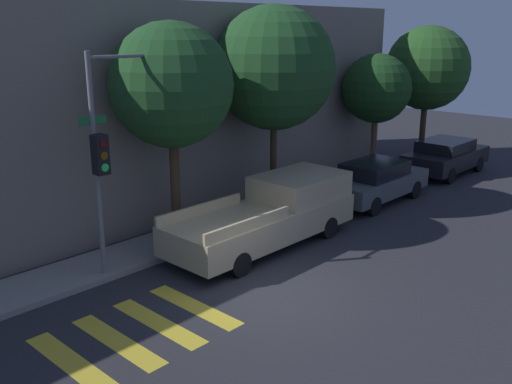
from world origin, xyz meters
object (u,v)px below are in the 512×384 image
tree_midblock (274,68)px  sedan_near_corner (375,181)px  pickup_truck (272,213)px  sedan_middle (445,156)px  tree_far_end (377,89)px  tree_behind_truck (428,68)px  tree_near_corner (171,86)px  traffic_light_pole (111,134)px

tree_midblock → sedan_near_corner: bearing=-32.1°
pickup_truck → sedan_middle: bearing=0.0°
sedan_near_corner → sedan_middle: bearing=0.0°
tree_far_end → tree_behind_truck: bearing=0.0°
pickup_truck → tree_far_end: (8.20, 1.93, 2.62)m
pickup_truck → tree_near_corner: (-1.78, 1.93, 3.44)m
sedan_near_corner → tree_behind_truck: (6.95, 1.93, 3.32)m
pickup_truck → tree_near_corner: tree_near_corner is taller
pickup_truck → tree_near_corner: 4.33m
tree_near_corner → tree_midblock: 4.02m
traffic_light_pole → pickup_truck: traffic_light_pole is taller
tree_midblock → tree_behind_truck: (10.02, 0.00, -0.50)m
sedan_near_corner → tree_near_corner: bearing=164.8°
tree_far_end → tree_midblock: bearing=180.0°
sedan_near_corner → traffic_light_pole: bearing=172.3°
traffic_light_pole → tree_far_end: size_ratio=1.10×
traffic_light_pole → tree_far_end: (12.27, 0.66, 0.03)m
tree_near_corner → tree_far_end: size_ratio=1.23×
tree_midblock → tree_far_end: tree_midblock is taller
sedan_middle → tree_behind_truck: 4.17m
traffic_light_pole → tree_behind_truck: size_ratio=0.90×
sedan_near_corner → tree_near_corner: 8.16m
tree_midblock → tree_far_end: 6.07m
sedan_near_corner → tree_midblock: tree_midblock is taller
tree_near_corner → tree_behind_truck: bearing=-0.0°
traffic_light_pole → tree_midblock: (6.30, 0.66, 1.10)m
pickup_truck → tree_behind_truck: 12.80m
sedan_middle → tree_midblock: bearing=167.0°
tree_midblock → tree_behind_truck: size_ratio=1.10×
traffic_light_pole → sedan_near_corner: bearing=-7.7°
tree_near_corner → tree_midblock: (4.01, -0.00, 0.24)m
traffic_light_pole → pickup_truck: (4.07, -1.27, -2.58)m
pickup_truck → tree_near_corner: size_ratio=0.97×
sedan_middle → tree_far_end: bearing=141.2°
pickup_truck → tree_behind_truck: (12.25, 1.93, 3.19)m
tree_midblock → pickup_truck: bearing=-139.1°
tree_behind_truck → traffic_light_pole: bearing=-177.7°
pickup_truck → tree_midblock: (2.22, 1.93, 3.69)m
tree_far_end → traffic_light_pole: bearing=-176.9°
sedan_near_corner → tree_midblock: (-3.07, 1.93, 3.82)m
sedan_middle → tree_far_end: size_ratio=0.89×
traffic_light_pole → tree_near_corner: (2.29, 0.66, 0.86)m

